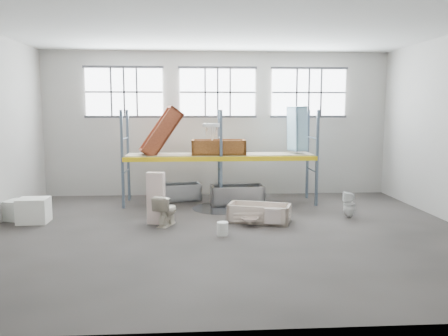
{
  "coord_description": "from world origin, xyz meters",
  "views": [
    {
      "loc": [
        -0.79,
        -10.77,
        3.0
      ],
      "look_at": [
        0.0,
        1.5,
        1.4
      ],
      "focal_mm": 36.0,
      "sensor_mm": 36.0,
      "label": 1
    }
  ],
  "objects": [
    {
      "name": "toilet_beige",
      "position": [
        -1.56,
        0.75,
        0.4
      ],
      "size": [
        0.72,
        0.9,
        0.8
      ],
      "primitive_type": "imported",
      "rotation": [
        0.0,
        0.0,
        2.74
      ],
      "color": "beige",
      "rests_on": "floor"
    },
    {
      "name": "steel_tub_left",
      "position": [
        -1.4,
        3.99,
        0.28
      ],
      "size": [
        1.62,
        0.95,
        0.56
      ],
      "primitive_type": null,
      "rotation": [
        0.0,
        0.0,
        0.17
      ],
      "color": "#AEB2B7",
      "rests_on": "floor"
    },
    {
      "name": "cistern_spare",
      "position": [
        1.2,
        0.46,
        0.28
      ],
      "size": [
        0.44,
        0.27,
        0.39
      ],
      "primitive_type": "cube",
      "rotation": [
        0.0,
        0.0,
        -0.2
      ],
      "color": "beige",
      "rests_on": "bathtub_beige"
    },
    {
      "name": "rack_upright_lb",
      "position": [
        -3.0,
        4.1,
        1.5
      ],
      "size": [
        0.08,
        0.08,
        3.0
      ],
      "primitive_type": "cube",
      "color": "slate",
      "rests_on": "floor"
    },
    {
      "name": "bathtub_beige",
      "position": [
        0.92,
        0.96,
        0.24
      ],
      "size": [
        1.8,
        1.25,
        0.48
      ],
      "primitive_type": null,
      "rotation": [
        0.0,
        0.0,
        -0.32
      ],
      "color": "beige",
      "rests_on": "floor"
    },
    {
      "name": "floor",
      "position": [
        0.0,
        0.0,
        -0.05
      ],
      "size": [
        12.0,
        10.0,
        0.1
      ],
      "primitive_type": "cube",
      "color": "#4D4743",
      "rests_on": "ground"
    },
    {
      "name": "shelf_deck",
      "position": [
        0.0,
        3.5,
        1.58
      ],
      "size": [
        5.9,
        1.1,
        0.03
      ],
      "primitive_type": "cube",
      "color": "gray",
      "rests_on": "floor"
    },
    {
      "name": "carton_far",
      "position": [
        -5.67,
        1.63,
        0.27
      ],
      "size": [
        0.83,
        0.83,
        0.54
      ],
      "primitive_type": "cube",
      "rotation": [
        0.0,
        0.0,
        -0.37
      ],
      "color": "silver",
      "rests_on": "floor"
    },
    {
      "name": "window_left",
      "position": [
        -3.2,
        4.94,
        3.6
      ],
      "size": [
        2.6,
        0.04,
        1.6
      ],
      "primitive_type": "cube",
      "color": "white",
      "rests_on": "wall_back"
    },
    {
      "name": "window_mid",
      "position": [
        0.0,
        4.94,
        3.6
      ],
      "size": [
        2.6,
        0.04,
        1.6
      ],
      "primitive_type": "cube",
      "color": "white",
      "rests_on": "wall_back"
    },
    {
      "name": "bucket",
      "position": [
        -0.15,
        -0.28,
        0.16
      ],
      "size": [
        0.28,
        0.28,
        0.32
      ],
      "primitive_type": "cylinder",
      "rotation": [
        0.0,
        0.0,
        0.03
      ],
      "color": "white",
      "rests_on": "floor"
    },
    {
      "name": "window_right",
      "position": [
        3.2,
        4.94,
        3.6
      ],
      "size": [
        2.6,
        0.04,
        1.6
      ],
      "primitive_type": "cube",
      "color": "white",
      "rests_on": "wall_back"
    },
    {
      "name": "rack_upright_ra",
      "position": [
        3.0,
        2.9,
        1.5
      ],
      "size": [
        0.08,
        0.08,
        3.0
      ],
      "primitive_type": "cube",
      "color": "slate",
      "rests_on": "floor"
    },
    {
      "name": "toilet_white",
      "position": [
        3.51,
        1.31,
        0.36
      ],
      "size": [
        0.38,
        0.37,
        0.73
      ],
      "primitive_type": "imported",
      "rotation": [
        0.0,
        0.0,
        -1.71
      ],
      "color": "white",
      "rests_on": "floor"
    },
    {
      "name": "blue_tub_upright",
      "position": [
        2.5,
        3.56,
        2.4
      ],
      "size": [
        0.61,
        0.76,
        1.44
      ],
      "primitive_type": null,
      "rotation": [
        0.0,
        1.54,
        0.27
      ],
      "color": "#90C0DB",
      "rests_on": "shelf_deck"
    },
    {
      "name": "steel_tub_right",
      "position": [
        0.53,
        3.23,
        0.31
      ],
      "size": [
        1.71,
        0.88,
        0.61
      ],
      "primitive_type": null,
      "rotation": [
        0.0,
        0.0,
        0.06
      ],
      "color": "#9FA1A6",
      "rests_on": "floor"
    },
    {
      "name": "rack_upright_la",
      "position": [
        -3.0,
        2.9,
        1.5
      ],
      "size": [
        0.08,
        0.08,
        3.0
      ],
      "primitive_type": "cube",
      "color": "slate",
      "rests_on": "floor"
    },
    {
      "name": "rack_upright_mb",
      "position": [
        0.0,
        4.1,
        1.5
      ],
      "size": [
        0.08,
        0.08,
        3.0
      ],
      "primitive_type": "cube",
      "color": "slate",
      "rests_on": "floor"
    },
    {
      "name": "rust_tub_flat",
      "position": [
        -0.05,
        3.36,
        1.82
      ],
      "size": [
        1.71,
        0.81,
        0.48
      ],
      "primitive_type": null,
      "rotation": [
        0.0,
        0.0,
        -0.01
      ],
      "color": "#935B26",
      "rests_on": "shelf_deck"
    },
    {
      "name": "wet_patch",
      "position": [
        0.0,
        2.7,
        0.0
      ],
      "size": [
        1.8,
        1.8,
        0.0
      ],
      "primitive_type": "cylinder",
      "color": "black",
      "rests_on": "floor"
    },
    {
      "name": "sink_on_shelf",
      "position": [
        -0.26,
        3.23,
        2.09
      ],
      "size": [
        0.66,
        0.55,
        0.53
      ],
      "primitive_type": "imported",
      "rotation": [
        0.0,
        0.0,
        0.16
      ],
      "color": "silver",
      "rests_on": "rust_tub_flat"
    },
    {
      "name": "rack_beam_front",
      "position": [
        0.0,
        2.9,
        1.5
      ],
      "size": [
        6.0,
        0.1,
        0.14
      ],
      "primitive_type": "cube",
      "color": "yellow",
      "rests_on": "floor"
    },
    {
      "name": "cistern_tall",
      "position": [
        -1.84,
        0.97,
        0.68
      ],
      "size": [
        0.49,
        0.36,
        1.37
      ],
      "primitive_type": "cube",
      "rotation": [
        0.0,
        0.0,
        -0.18
      ],
      "color": "beige",
      "rests_on": "floor"
    },
    {
      "name": "wall_front",
      "position": [
        0.0,
        -5.05,
        2.5
      ],
      "size": [
        12.0,
        0.1,
        5.0
      ],
      "primitive_type": "cube",
      "color": "#A9A59D",
      "rests_on": "ground"
    },
    {
      "name": "carton_near",
      "position": [
        -5.11,
        1.26,
        0.33
      ],
      "size": [
        0.79,
        0.69,
        0.66
      ],
      "primitive_type": "cube",
      "rotation": [
        0.0,
        0.0,
        0.03
      ],
      "color": "white",
      "rests_on": "floor"
    },
    {
      "name": "rack_upright_rb",
      "position": [
        3.0,
        4.1,
        1.5
      ],
      "size": [
        0.08,
        0.08,
        3.0
      ],
      "primitive_type": "cube",
      "color": "slate",
      "rests_on": "floor"
    },
    {
      "name": "ceiling",
      "position": [
        0.0,
        0.0,
        5.05
      ],
      "size": [
        12.0,
        10.0,
        0.1
      ],
      "primitive_type": "cube",
      "color": "silver",
      "rests_on": "ground"
    },
    {
      "name": "rust_tub_tilted",
      "position": [
        -1.86,
        3.5,
        2.29
      ],
      "size": [
        1.5,
        1.06,
        1.67
      ],
      "primitive_type": null,
      "rotation": [
        0.0,
        -0.96,
        0.2
      ],
      "color": "#984124",
      "rests_on": "shelf_deck"
    },
    {
      "name": "rack_upright_ma",
      "position": [
        0.0,
        2.9,
        1.5
      ],
      "size": [
        0.08,
        0.08,
        3.0
      ],
      "primitive_type": "cube",
      "color": "slate",
      "rests_on": "floor"
    },
    {
      "name": "sink_in_tub",
      "position": [
        0.61,
        0.47,
        0.16
      ],
      "size": [
        0.47,
        0.47,
        0.15
      ],
      "primitive_type": "imported",
      "rotation": [
        0.0,
        0.0,
        -0.05
      ],
      "color": "#F1D6C7",
      "rests_on": "bathtub_beige"
    },
    {
      "name": "rack_beam_back",
      "position": [
        0.0,
        4.1,
        1.5
      ],
      "size": [
        6.0,
        0.1,
        0.14
      ],
      "primitive_type": "cube",
      "color": "yellow",
      "rests_on": "floor"
    },
    {
      "name": "wall_back",
      "position": [
        0.0,
        5.05,
        2.5
      ],
      "size": [
        12.0,
        0.1,
        5.0
      ],
      "primitive_type": "cube",
      "color": "#A5A199",
      "rests_on": "ground"
    }
  ]
}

